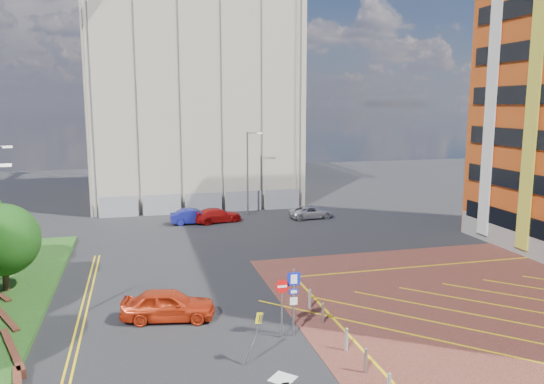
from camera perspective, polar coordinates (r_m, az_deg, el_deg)
name	(u,v)px	position (r m, az deg, el deg)	size (l,w,h in m)	color
ground	(289,347)	(24.34, 1.82, -16.28)	(140.00, 140.00, 0.00)	black
retaining_wall	(7,353)	(25.89, -26.59, -15.20)	(6.06, 20.33, 0.40)	brown
tree_c	(3,240)	(32.74, -27.00, -4.62)	(4.00, 4.00, 4.90)	#3D2B1C
lamp_back	(248,170)	(50.49, -2.56, 2.37)	(1.53, 0.16, 8.00)	#9EA0A8
sign_cluster	(289,296)	(24.52, 1.87, -11.12)	(1.17, 0.12, 3.20)	#9EA0A8
warning_sign	(256,332)	(22.27, -1.76, -14.78)	(0.85, 0.44, 2.24)	#9EA0A8
bollard_row	(352,347)	(23.43, 8.65, -16.19)	(0.14, 11.14, 0.90)	#9EA0A8
construction_building	(191,100)	(61.36, -8.74, 9.74)	(21.20, 19.20, 22.00)	#B2A991
construction_fence	(214,202)	(52.42, -6.28, -1.13)	(21.60, 0.06, 2.00)	gray
car_red_left	(168,305)	(27.22, -11.09, -11.81)	(1.84, 4.58, 1.56)	red
car_blue_back	(194,216)	(47.80, -8.42, -2.60)	(1.43, 4.10, 1.35)	navy
car_red_back	(217,215)	(48.11, -5.90, -2.50)	(1.82, 4.47, 1.30)	#AA0F0E
car_silver_back	(311,212)	(49.67, 4.23, -2.18)	(1.92, 4.16, 1.16)	#A9A9B0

